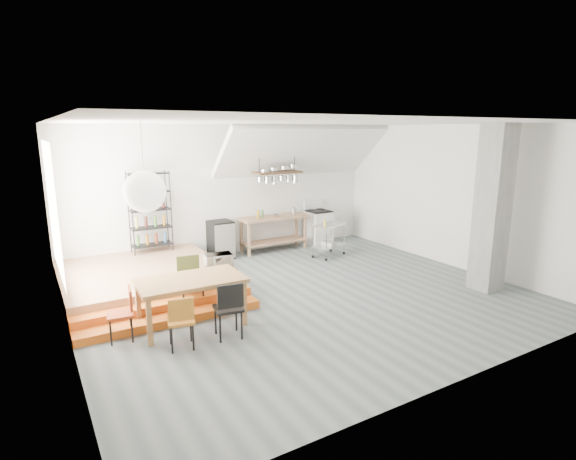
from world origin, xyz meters
TOP-DOWN VIEW (x-y plane):
  - floor at (0.00, 0.00)m, footprint 8.00×8.00m
  - wall_back at (0.00, 3.50)m, footprint 8.00×0.04m
  - wall_left at (-4.00, 0.00)m, footprint 0.04×7.00m
  - wall_right at (4.00, 0.00)m, footprint 0.04×7.00m
  - ceiling at (0.00, 0.00)m, footprint 8.00×7.00m
  - slope_ceiling at (1.80, 2.90)m, footprint 4.40×1.44m
  - window_pane at (-3.98, 1.50)m, footprint 0.02×2.50m
  - platform at (-2.50, 2.00)m, footprint 3.00×3.00m
  - step_lower at (-2.50, 0.05)m, footprint 3.00×0.35m
  - step_upper at (-2.50, 0.40)m, footprint 3.00×0.35m
  - concrete_column at (3.30, -1.50)m, footprint 0.50×0.50m
  - kitchen_counter at (1.10, 3.15)m, footprint 1.80×0.60m
  - stove at (2.50, 3.16)m, footprint 0.60×0.60m
  - pot_rack at (1.13, 2.92)m, footprint 1.20×0.50m
  - wire_shelving at (-2.00, 3.20)m, footprint 0.88×0.38m
  - microwave_shelf at (-1.40, 0.75)m, footprint 0.60×0.40m
  - paper_lantern at (-2.86, -0.18)m, footprint 0.60×0.60m
  - dining_table at (-2.26, -0.20)m, footprint 1.67×0.97m
  - chair_mustard at (-2.65, -0.92)m, footprint 0.44×0.44m
  - chair_black at (-1.93, -0.95)m, footprint 0.47×0.47m
  - chair_olive at (-2.03, 0.54)m, footprint 0.47×0.47m
  - chair_red at (-3.27, -0.18)m, footprint 0.41×0.41m
  - rolling_cart at (2.01, 1.98)m, footprint 0.92×0.70m
  - mini_fridge at (-0.35, 3.20)m, footprint 0.54×0.54m
  - microwave at (-1.40, 0.75)m, footprint 0.53×0.40m
  - bowl at (1.16, 3.10)m, footprint 0.22×0.22m

SIDE VIEW (x-z plane):
  - floor at x=0.00m, z-range 0.00..0.00m
  - step_lower at x=-2.50m, z-range 0.00..0.13m
  - step_upper at x=-2.50m, z-range 0.00..0.27m
  - platform at x=-2.50m, z-range 0.00..0.40m
  - mini_fridge at x=-0.35m, z-range 0.00..0.92m
  - chair_red at x=-3.27m, z-range 0.08..0.88m
  - chair_mustard at x=-2.65m, z-range 0.08..0.88m
  - stove at x=2.50m, z-range -0.11..1.07m
  - rolling_cart at x=2.01m, z-range 0.12..0.94m
  - chair_black at x=-1.93m, z-range 0.09..0.98m
  - microwave_shelf at x=-1.40m, z-range 0.46..0.63m
  - chair_olive at x=-2.03m, z-range 0.09..1.01m
  - kitchen_counter at x=1.10m, z-range 0.17..1.08m
  - dining_table at x=-2.26m, z-range 0.31..1.09m
  - microwave at x=-1.40m, z-range 0.56..0.84m
  - bowl at x=1.16m, z-range 0.91..0.96m
  - wire_shelving at x=-2.00m, z-range 0.43..2.23m
  - wall_back at x=0.00m, z-range 0.00..3.20m
  - wall_left at x=-4.00m, z-range 0.00..3.20m
  - wall_right at x=4.00m, z-range 0.00..3.20m
  - concrete_column at x=3.30m, z-range 0.00..3.20m
  - window_pane at x=-3.98m, z-range 0.70..2.90m
  - pot_rack at x=1.13m, z-range 1.26..2.69m
  - paper_lantern at x=-2.86m, z-range 1.90..2.50m
  - slope_ceiling at x=1.80m, z-range 1.89..3.21m
  - ceiling at x=0.00m, z-range 3.19..3.21m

